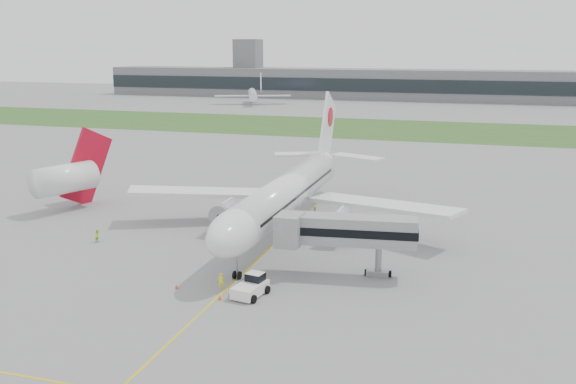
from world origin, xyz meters
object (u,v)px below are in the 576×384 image
(ground_crew_near, at_px, (221,281))
(airliner, at_px, (289,191))
(neighbor_aircraft, at_px, (68,177))
(pushback_tug, at_px, (251,286))
(jet_bridge, at_px, (342,231))

(ground_crew_near, bearing_deg, airliner, -129.34)
(ground_crew_near, height_order, neighbor_aircraft, neighbor_aircraft)
(ground_crew_near, xyz_separation_m, neighbor_aircraft, (-35.98, 24.44, 4.32))
(pushback_tug, xyz_separation_m, ground_crew_near, (-3.64, 0.58, -0.08))
(airliner, bearing_deg, pushback_tug, -82.47)
(ground_crew_near, bearing_deg, jet_bridge, 175.80)
(jet_bridge, bearing_deg, airliner, 118.05)
(ground_crew_near, distance_m, neighbor_aircraft, 43.71)
(pushback_tug, bearing_deg, neighbor_aircraft, 158.15)
(pushback_tug, xyz_separation_m, jet_bridge, (7.79, 8.27, 4.31))
(neighbor_aircraft, bearing_deg, pushback_tug, -10.98)
(airliner, bearing_deg, ground_crew_near, -91.21)
(ground_crew_near, bearing_deg, neighbor_aircraft, -72.31)
(airliner, distance_m, pushback_tug, 24.50)
(pushback_tug, height_order, ground_crew_near, pushback_tug)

